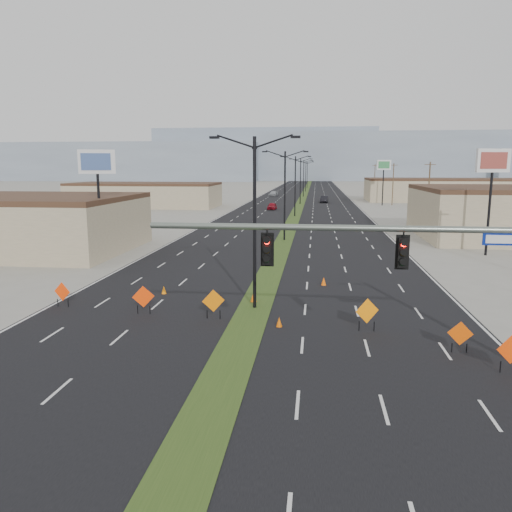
# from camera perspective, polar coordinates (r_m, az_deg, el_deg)

# --- Properties ---
(ground) EXTENTS (600.00, 600.00, 0.00)m
(ground) POSITION_cam_1_polar(r_m,az_deg,el_deg) (18.83, -4.77, -16.11)
(ground) COLOR gray
(ground) RESTS_ON ground
(road_surface) EXTENTS (25.00, 400.00, 0.02)m
(road_surface) POSITION_cam_1_polar(r_m,az_deg,el_deg) (116.87, 5.12, 6.07)
(road_surface) COLOR black
(road_surface) RESTS_ON ground
(median_strip) EXTENTS (2.00, 400.00, 0.04)m
(median_strip) POSITION_cam_1_polar(r_m,az_deg,el_deg) (116.87, 5.12, 6.07)
(median_strip) COLOR #2C4518
(median_strip) RESTS_ON ground
(building_sw_far) EXTENTS (30.00, 14.00, 4.50)m
(building_sw_far) POSITION_cam_1_polar(r_m,az_deg,el_deg) (107.71, -12.52, 6.72)
(building_sw_far) COLOR tan
(building_sw_far) RESTS_ON ground
(building_se_far) EXTENTS (44.00, 16.00, 5.00)m
(building_se_far) POSITION_cam_1_polar(r_m,az_deg,el_deg) (131.27, 22.22, 6.90)
(building_se_far) COLOR tan
(building_se_far) RESTS_ON ground
(mesa_west) EXTENTS (180.00, 50.00, 22.00)m
(mesa_west) POSITION_cam_1_polar(r_m,az_deg,el_deg) (321.21, -16.05, 10.29)
(mesa_west) COLOR gray
(mesa_west) RESTS_ON ground
(mesa_center) EXTENTS (220.00, 50.00, 28.00)m
(mesa_center) POSITION_cam_1_polar(r_m,az_deg,el_deg) (318.66, 13.65, 10.94)
(mesa_center) COLOR gray
(mesa_center) RESTS_ON ground
(mesa_backdrop) EXTENTS (140.00, 50.00, 32.00)m
(mesa_backdrop) POSITION_cam_1_polar(r_m,az_deg,el_deg) (338.26, 1.16, 11.50)
(mesa_backdrop) COLOR gray
(mesa_backdrop) RESTS_ON ground
(signal_mast) EXTENTS (16.30, 0.60, 8.00)m
(signal_mast) POSITION_cam_1_polar(r_m,az_deg,el_deg) (19.52, 21.74, -0.99)
(signal_mast) COLOR slate
(signal_mast) RESTS_ON ground
(streetlight_0) EXTENTS (5.15, 0.24, 10.02)m
(streetlight_0) POSITION_cam_1_polar(r_m,az_deg,el_deg) (28.88, -0.16, 4.41)
(streetlight_0) COLOR black
(streetlight_0) RESTS_ON ground
(streetlight_1) EXTENTS (5.15, 0.24, 10.02)m
(streetlight_1) POSITION_cam_1_polar(r_m,az_deg,el_deg) (56.70, 3.31, 7.24)
(streetlight_1) COLOR black
(streetlight_1) RESTS_ON ground
(streetlight_2) EXTENTS (5.15, 0.24, 10.02)m
(streetlight_2) POSITION_cam_1_polar(r_m,az_deg,el_deg) (84.64, 4.50, 8.20)
(streetlight_2) COLOR black
(streetlight_2) RESTS_ON ground
(streetlight_3) EXTENTS (5.15, 0.24, 10.02)m
(streetlight_3) POSITION_cam_1_polar(r_m,az_deg,el_deg) (112.61, 5.10, 8.68)
(streetlight_3) COLOR black
(streetlight_3) RESTS_ON ground
(streetlight_4) EXTENTS (5.15, 0.24, 10.02)m
(streetlight_4) POSITION_cam_1_polar(r_m,az_deg,el_deg) (140.59, 5.46, 8.97)
(streetlight_4) COLOR black
(streetlight_4) RESTS_ON ground
(streetlight_5) EXTENTS (5.15, 0.24, 10.02)m
(streetlight_5) POSITION_cam_1_polar(r_m,az_deg,el_deg) (168.58, 5.71, 9.16)
(streetlight_5) COLOR black
(streetlight_5) RESTS_ON ground
(streetlight_6) EXTENTS (5.15, 0.24, 10.02)m
(streetlight_6) POSITION_cam_1_polar(r_m,az_deg,el_deg) (196.57, 5.88, 9.30)
(streetlight_6) COLOR black
(streetlight_6) RESTS_ON ground
(utility_pole_1) EXTENTS (1.60, 0.20, 9.00)m
(utility_pole_1) POSITION_cam_1_polar(r_m,az_deg,el_deg) (78.36, 19.12, 6.97)
(utility_pole_1) COLOR #4C3823
(utility_pole_1) RESTS_ON ground
(utility_pole_2) EXTENTS (1.60, 0.20, 9.00)m
(utility_pole_2) POSITION_cam_1_polar(r_m,az_deg,el_deg) (112.79, 15.39, 7.98)
(utility_pole_2) COLOR #4C3823
(utility_pole_2) RESTS_ON ground
(utility_pole_3) EXTENTS (1.60, 0.20, 9.00)m
(utility_pole_3) POSITION_cam_1_polar(r_m,az_deg,el_deg) (147.49, 13.39, 8.51)
(utility_pole_3) COLOR #4C3823
(utility_pole_3) RESTS_ON ground
(car_left) EXTENTS (1.78, 4.06, 1.36)m
(car_left) POSITION_cam_1_polar(r_m,az_deg,el_deg) (98.01, 1.85, 5.72)
(car_left) COLOR maroon
(car_left) RESTS_ON ground
(car_mid) EXTENTS (1.98, 4.82, 1.55)m
(car_mid) POSITION_cam_1_polar(r_m,az_deg,el_deg) (118.27, 7.81, 6.44)
(car_mid) COLOR black
(car_mid) RESTS_ON ground
(car_far) EXTENTS (2.55, 5.02, 1.40)m
(car_far) POSITION_cam_1_polar(r_m,az_deg,el_deg) (142.63, 2.01, 7.13)
(car_far) COLOR #9DA0A6
(car_far) RESTS_ON ground
(construction_sign_0) EXTENTS (1.11, 0.31, 1.51)m
(construction_sign_0) POSITION_cam_1_polar(r_m,az_deg,el_deg) (32.13, -21.27, -3.92)
(construction_sign_0) COLOR #EF3605
(construction_sign_0) RESTS_ON ground
(construction_sign_1) EXTENTS (1.17, 0.53, 1.67)m
(construction_sign_1) POSITION_cam_1_polar(r_m,az_deg,el_deg) (27.68, -4.89, -5.24)
(construction_sign_1) COLOR orange
(construction_sign_1) RESTS_ON ground
(construction_sign_2) EXTENTS (1.17, 0.50, 1.66)m
(construction_sign_2) POSITION_cam_1_polar(r_m,az_deg,el_deg) (29.17, -12.75, -4.67)
(construction_sign_2) COLOR #FA3C05
(construction_sign_2) RESTS_ON ground
(construction_sign_3) EXTENTS (1.20, 0.56, 1.73)m
(construction_sign_3) POSITION_cam_1_polar(r_m,az_deg,el_deg) (26.19, 12.59, -6.27)
(construction_sign_3) COLOR orange
(construction_sign_3) RESTS_ON ground
(construction_sign_4) EXTENTS (1.10, 0.19, 1.47)m
(construction_sign_4) POSITION_cam_1_polar(r_m,az_deg,el_deg) (24.55, 22.31, -8.32)
(construction_sign_4) COLOR #DC4904
(construction_sign_4) RESTS_ON ground
(construction_sign_5) EXTENTS (1.23, 0.28, 1.65)m
(construction_sign_5) POSITION_cam_1_polar(r_m,az_deg,el_deg) (23.03, 27.15, -9.61)
(construction_sign_5) COLOR #E63B04
(construction_sign_5) RESTS_ON ground
(cone_0) EXTENTS (0.39, 0.39, 0.55)m
(cone_0) POSITION_cam_1_polar(r_m,az_deg,el_deg) (26.46, 2.66, -7.54)
(cone_0) COLOR #D75804
(cone_0) RESTS_ON ground
(cone_1) EXTENTS (0.45, 0.45, 0.68)m
(cone_1) POSITION_cam_1_polar(r_m,az_deg,el_deg) (31.07, -0.27, -4.71)
(cone_1) COLOR #FE6305
(cone_1) RESTS_ON ground
(cone_2) EXTENTS (0.42, 0.42, 0.60)m
(cone_2) POSITION_cam_1_polar(r_m,az_deg,el_deg) (35.75, 7.74, -2.88)
(cone_2) COLOR #FC5D05
(cone_2) RESTS_ON ground
(cone_3) EXTENTS (0.42, 0.42, 0.55)m
(cone_3) POSITION_cam_1_polar(r_m,az_deg,el_deg) (33.65, -10.48, -3.83)
(cone_3) COLOR orange
(cone_3) RESTS_ON ground
(pole_sign_west) EXTENTS (3.11, 1.49, 9.82)m
(pole_sign_west) POSITION_cam_1_polar(r_m,az_deg,el_deg) (47.48, -17.69, 9.36)
(pole_sign_west) COLOR black
(pole_sign_west) RESTS_ON ground
(pole_sign_east_near) EXTENTS (3.24, 1.10, 9.95)m
(pole_sign_east_near) POSITION_cam_1_polar(r_m,az_deg,el_deg) (51.64, 25.42, 9.03)
(pole_sign_east_near) COLOR black
(pole_sign_east_near) RESTS_ON ground
(pole_sign_east_far) EXTENTS (3.14, 1.24, 9.71)m
(pole_sign_east_far) POSITION_cam_1_polar(r_m,az_deg,el_deg) (111.92, 14.39, 9.69)
(pole_sign_east_far) COLOR black
(pole_sign_east_far) RESTS_ON ground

